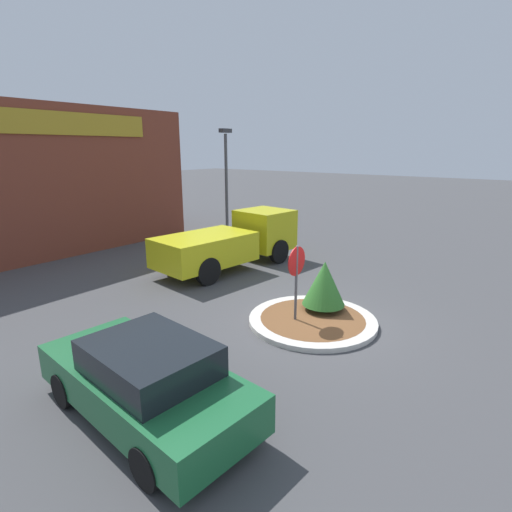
{
  "coord_description": "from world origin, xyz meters",
  "views": [
    {
      "loc": [
        -8.7,
        -4.8,
        4.51
      ],
      "look_at": [
        1.06,
        2.71,
        1.17
      ],
      "focal_mm": 28.0,
      "sensor_mm": 36.0,
      "label": 1
    }
  ],
  "objects_px": {
    "stop_sign": "(296,271)",
    "utility_truck": "(233,241)",
    "parked_sedan_green": "(146,379)",
    "light_pole": "(226,172)"
  },
  "relations": [
    {
      "from": "stop_sign",
      "to": "parked_sedan_green",
      "type": "relative_size",
      "value": 0.48
    },
    {
      "from": "stop_sign",
      "to": "utility_truck",
      "type": "distance_m",
      "value": 5.64
    },
    {
      "from": "utility_truck",
      "to": "light_pole",
      "type": "bearing_deg",
      "value": 49.82
    },
    {
      "from": "stop_sign",
      "to": "utility_truck",
      "type": "xyz_separation_m",
      "value": [
        3.0,
        4.75,
        -0.43
      ]
    },
    {
      "from": "utility_truck",
      "to": "parked_sedan_green",
      "type": "xyz_separation_m",
      "value": [
        -7.78,
        -4.77,
        -0.32
      ]
    },
    {
      "from": "utility_truck",
      "to": "parked_sedan_green",
      "type": "relative_size",
      "value": 1.39
    },
    {
      "from": "stop_sign",
      "to": "parked_sedan_green",
      "type": "xyz_separation_m",
      "value": [
        -4.77,
        -0.02,
        -0.75
      ]
    },
    {
      "from": "stop_sign",
      "to": "utility_truck",
      "type": "relative_size",
      "value": 0.35
    },
    {
      "from": "utility_truck",
      "to": "light_pole",
      "type": "xyz_separation_m",
      "value": [
        4.6,
        4.4,
        2.22
      ]
    },
    {
      "from": "light_pole",
      "to": "utility_truck",
      "type": "bearing_deg",
      "value": -136.29
    }
  ]
}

